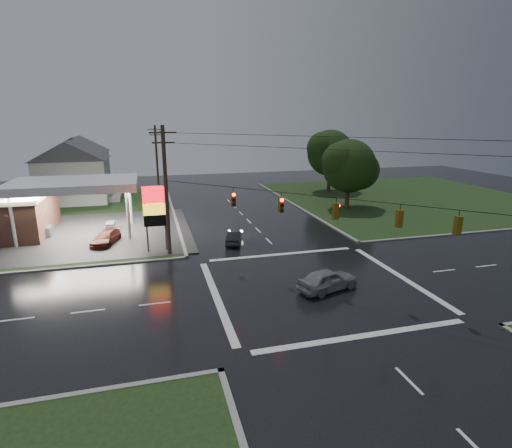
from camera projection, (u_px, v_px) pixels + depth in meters
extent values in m
plane|color=black|center=(314.00, 286.00, 28.39)|extent=(120.00, 120.00, 0.00)
cube|color=black|center=(16.00, 221.00, 46.11)|extent=(36.00, 36.00, 0.08)
cube|color=black|center=(407.00, 198.00, 59.17)|extent=(36.00, 36.00, 0.08)
cube|color=#2D2D2D|center=(59.00, 235.00, 40.14)|extent=(26.00, 18.00, 0.02)
cylinder|color=silver|center=(12.00, 222.00, 35.97)|extent=(0.30, 0.30, 5.00)
cylinder|color=silver|center=(128.00, 215.00, 38.48)|extent=(0.30, 0.30, 5.00)
cylinder|color=silver|center=(30.00, 208.00, 41.57)|extent=(0.30, 0.30, 5.00)
cylinder|color=silver|center=(130.00, 202.00, 44.08)|extent=(0.30, 0.30, 5.00)
cube|color=silver|center=(74.00, 184.00, 39.32)|extent=(12.00, 8.00, 0.80)
cube|color=white|center=(75.00, 189.00, 39.43)|extent=(11.40, 7.40, 0.04)
cube|color=#59595E|center=(47.00, 232.00, 39.77)|extent=(0.80, 1.60, 1.10)
cube|color=#59595E|center=(111.00, 228.00, 41.28)|extent=(0.80, 1.60, 1.10)
cylinder|color=#59595E|center=(146.00, 220.00, 34.58)|extent=(0.16, 0.16, 6.00)
cylinder|color=#59595E|center=(165.00, 219.00, 34.98)|extent=(0.16, 0.16, 6.00)
cube|color=red|center=(154.00, 194.00, 34.21)|extent=(2.00, 0.35, 1.40)
cube|color=gold|center=(155.00, 209.00, 34.55)|extent=(2.00, 0.35, 1.00)
cube|color=black|center=(156.00, 220.00, 34.80)|extent=(2.00, 0.35, 1.00)
cylinder|color=#382619|center=(166.00, 192.00, 33.45)|extent=(0.32, 0.32, 11.00)
cube|color=#382619|center=(163.00, 133.00, 32.19)|extent=(2.20, 0.12, 0.12)
cube|color=#382619|center=(163.00, 143.00, 32.39)|extent=(1.80, 0.12, 0.12)
cylinder|color=#382619|center=(157.00, 161.00, 60.10)|extent=(0.32, 0.32, 10.50)
cube|color=#382619|center=(155.00, 129.00, 58.90)|extent=(2.20, 0.12, 0.12)
cube|color=#382619|center=(155.00, 135.00, 59.11)|extent=(1.80, 0.12, 0.12)
cube|color=#59470C|center=(233.00, 199.00, 30.19)|extent=(0.34, 0.34, 1.10)
cylinder|color=#FF0C07|center=(234.00, 195.00, 29.90)|extent=(0.22, 0.08, 0.22)
cube|color=#59470C|center=(281.00, 205.00, 28.24)|extent=(0.34, 0.34, 1.10)
cylinder|color=#FF0C07|center=(282.00, 200.00, 27.96)|extent=(0.22, 0.08, 0.22)
cube|color=#59470C|center=(336.00, 211.00, 26.30)|extent=(0.34, 0.34, 1.10)
cylinder|color=#FF0C07|center=(339.00, 205.00, 26.25)|extent=(0.08, 0.22, 0.22)
cube|color=#59470C|center=(399.00, 219.00, 24.36)|extent=(0.34, 0.34, 1.10)
cylinder|color=#FF0C07|center=(398.00, 212.00, 24.45)|extent=(0.22, 0.08, 0.22)
cube|color=#59470C|center=(458.00, 226.00, 22.80)|extent=(0.34, 0.34, 1.10)
cylinder|color=#FF0C07|center=(456.00, 218.00, 22.89)|extent=(0.22, 0.08, 0.22)
cube|color=silver|center=(74.00, 181.00, 55.93)|extent=(9.00, 8.00, 6.00)
cube|color=gray|center=(116.00, 197.00, 57.93)|extent=(1.60, 4.80, 0.80)
cube|color=silver|center=(80.00, 170.00, 66.88)|extent=(9.00, 8.00, 6.00)
cube|color=gray|center=(114.00, 184.00, 68.88)|extent=(1.60, 4.80, 0.80)
cylinder|color=black|center=(348.00, 190.00, 51.78)|extent=(0.56, 0.56, 5.04)
sphere|color=black|center=(349.00, 166.00, 50.99)|extent=(6.80, 6.80, 6.80)
sphere|color=black|center=(359.00, 170.00, 51.86)|extent=(5.10, 5.10, 5.10)
sphere|color=black|center=(341.00, 161.00, 50.09)|extent=(4.76, 4.76, 4.76)
cylinder|color=black|center=(329.00, 174.00, 63.66)|extent=(0.56, 0.56, 5.60)
sphere|color=black|center=(330.00, 153.00, 62.78)|extent=(7.20, 7.20, 7.20)
sphere|color=black|center=(339.00, 157.00, 63.69)|extent=(5.40, 5.40, 5.40)
sphere|color=black|center=(323.00, 148.00, 61.84)|extent=(5.04, 5.04, 5.04)
imported|color=black|center=(234.00, 237.00, 37.80)|extent=(2.30, 3.93, 1.22)
imported|color=gray|center=(328.00, 280.00, 27.49)|extent=(4.79, 3.02, 1.52)
imported|color=#5B1D14|center=(106.00, 238.00, 37.50)|extent=(2.97, 4.62, 1.25)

